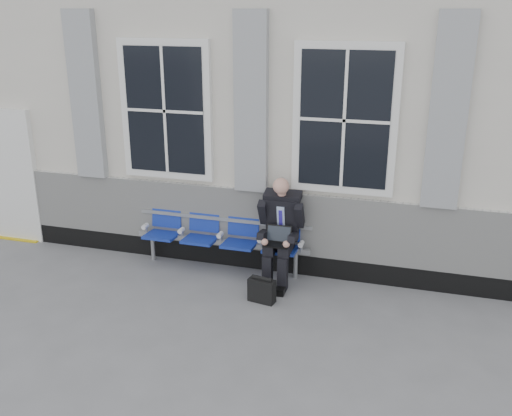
% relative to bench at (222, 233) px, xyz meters
% --- Properties ---
extents(ground, '(70.00, 70.00, 0.00)m').
position_rel_bench_xyz_m(ground, '(1.31, -1.32, -0.55)').
color(ground, slate).
rests_on(ground, ground).
extents(station_building, '(14.40, 4.40, 4.49)m').
position_rel_bench_xyz_m(station_building, '(1.29, 2.15, 1.67)').
color(station_building, silver).
rests_on(station_building, ground).
extents(bench, '(2.60, 0.47, 0.91)m').
position_rel_bench_xyz_m(bench, '(0.00, 0.00, 0.00)').
color(bench, '#9EA0A3').
rests_on(bench, ground).
extents(businessman, '(0.61, 0.82, 1.49)m').
position_rel_bench_xyz_m(businessman, '(0.90, -0.14, 0.24)').
color(businessman, black).
rests_on(businessman, ground).
extents(briefcase, '(0.37, 0.21, 0.36)m').
position_rel_bench_xyz_m(briefcase, '(0.83, -0.82, -0.39)').
color(briefcase, black).
rests_on(briefcase, ground).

